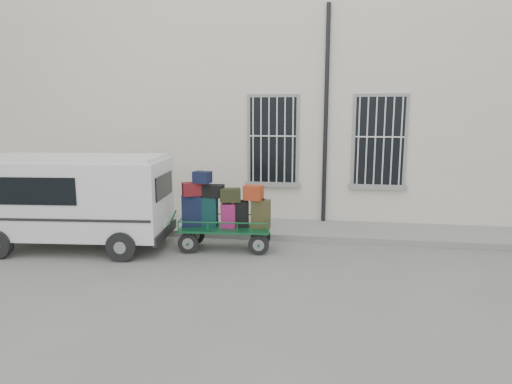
{
  "coord_description": "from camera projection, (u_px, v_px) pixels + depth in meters",
  "views": [
    {
      "loc": [
        0.98,
        -8.9,
        3.0
      ],
      "look_at": [
        -0.55,
        1.0,
        1.22
      ],
      "focal_mm": 32.0,
      "sensor_mm": 36.0,
      "label": 1
    }
  ],
  "objects": [
    {
      "name": "van",
      "position": [
        74.0,
        196.0,
        9.95
      ],
      "size": [
        4.2,
        2.12,
        2.05
      ],
      "rotation": [
        0.0,
        0.0,
        0.08
      ],
      "color": "silver",
      "rests_on": "ground"
    },
    {
      "name": "ground",
      "position": [
        275.0,
        260.0,
        9.34
      ],
      "size": [
        80.0,
        80.0,
        0.0
      ],
      "primitive_type": "plane",
      "color": "slate",
      "rests_on": "ground"
    },
    {
      "name": "sidewalk",
      "position": [
        285.0,
        229.0,
        11.46
      ],
      "size": [
        24.0,
        1.7,
        0.15
      ],
      "primitive_type": "cube",
      "color": "gray",
      "rests_on": "ground"
    },
    {
      "name": "building",
      "position": [
        295.0,
        111.0,
        14.16
      ],
      "size": [
        24.0,
        5.15,
        6.0
      ],
      "color": "beige",
      "rests_on": "ground"
    },
    {
      "name": "luggage_cart",
      "position": [
        223.0,
        212.0,
        9.88
      ],
      "size": [
        2.33,
        1.03,
        1.73
      ],
      "rotation": [
        0.0,
        0.0,
        0.07
      ],
      "color": "black",
      "rests_on": "ground"
    }
  ]
}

